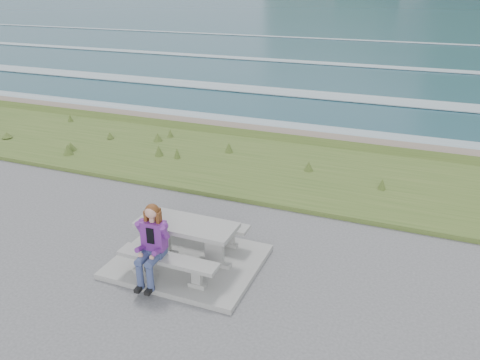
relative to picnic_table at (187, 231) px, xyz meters
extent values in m
cube|color=gray|center=(0.00, 0.00, -0.63)|extent=(2.60, 2.10, 0.10)
cube|color=gray|center=(-0.54, 0.00, -0.54)|extent=(0.62, 0.12, 0.08)
cube|color=gray|center=(-0.54, 0.00, -0.25)|extent=(0.34, 0.09, 0.51)
cube|color=gray|center=(-0.54, 0.00, 0.05)|extent=(0.62, 0.12, 0.08)
cube|color=gray|center=(0.54, 0.00, -0.54)|extent=(0.62, 0.12, 0.08)
cube|color=gray|center=(0.54, 0.00, -0.25)|extent=(0.34, 0.09, 0.51)
cube|color=gray|center=(0.54, 0.00, 0.05)|extent=(0.62, 0.12, 0.08)
cube|color=gray|center=(0.00, 0.00, 0.13)|extent=(1.80, 0.75, 0.08)
cube|color=gray|center=(-0.54, -0.70, -0.54)|extent=(0.30, 0.12, 0.08)
cube|color=gray|center=(-0.54, -0.70, -0.39)|extent=(0.17, 0.09, 0.22)
cube|color=gray|center=(-0.54, -0.70, -0.24)|extent=(0.30, 0.12, 0.08)
cube|color=gray|center=(0.54, -0.70, -0.54)|extent=(0.30, 0.12, 0.08)
cube|color=gray|center=(0.54, -0.70, -0.39)|extent=(0.17, 0.09, 0.22)
cube|color=gray|center=(0.54, -0.70, -0.24)|extent=(0.30, 0.12, 0.08)
cube|color=gray|center=(0.00, -0.70, -0.17)|extent=(1.80, 0.35, 0.07)
cube|color=gray|center=(-0.54, 0.70, -0.54)|extent=(0.30, 0.12, 0.08)
cube|color=gray|center=(-0.54, 0.70, -0.39)|extent=(0.17, 0.09, 0.22)
cube|color=gray|center=(-0.54, 0.70, -0.24)|extent=(0.30, 0.12, 0.08)
cube|color=gray|center=(0.54, 0.70, -0.54)|extent=(0.30, 0.12, 0.08)
cube|color=gray|center=(0.54, 0.70, -0.39)|extent=(0.17, 0.09, 0.22)
cube|color=gray|center=(0.54, 0.70, -0.24)|extent=(0.30, 0.12, 0.08)
cube|color=gray|center=(0.00, 0.70, -0.17)|extent=(1.80, 0.35, 0.07)
cube|color=#3C5821|center=(0.00, 5.00, -0.68)|extent=(160.00, 4.50, 0.22)
cube|color=#716355|center=(0.00, 7.90, -0.68)|extent=(160.00, 0.80, 2.20)
cube|color=silver|center=(0.00, 14.00, -2.42)|extent=(220.00, 3.00, 0.06)
cube|color=silver|center=(0.00, 22.00, -2.42)|extent=(220.00, 2.00, 0.06)
cube|color=silver|center=(0.00, 34.00, -2.42)|extent=(220.00, 1.40, 0.06)
cube|color=silver|center=(0.00, 52.00, -2.42)|extent=(220.00, 1.00, 0.06)
cube|color=navy|center=(-0.23, -0.91, -0.30)|extent=(0.40, 0.70, 0.56)
cube|color=#6D2688|center=(-0.24, -0.68, 0.23)|extent=(0.41, 0.25, 0.51)
sphere|color=tan|center=(-0.24, -0.70, 0.67)|extent=(0.22, 0.22, 0.22)
sphere|color=#5C3015|center=(-0.24, -0.68, 0.68)|extent=(0.23, 0.23, 0.23)
camera|label=1|loc=(3.62, -6.44, 4.14)|focal=35.00mm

